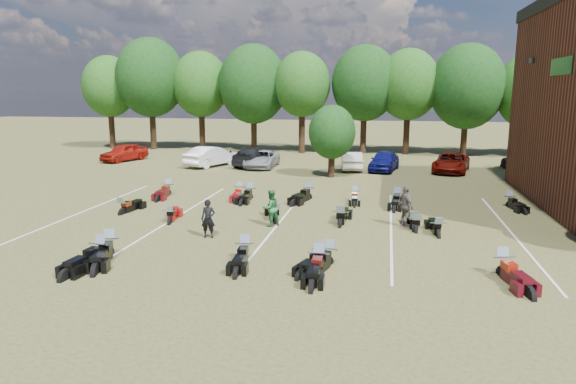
% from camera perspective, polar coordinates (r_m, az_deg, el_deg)
% --- Properties ---
extents(ground, '(160.00, 160.00, 0.00)m').
position_cam_1_polar(ground, '(20.27, 5.73, -5.83)').
color(ground, brown).
rests_on(ground, ground).
extents(car_0, '(3.05, 4.66, 1.48)m').
position_cam_1_polar(car_0, '(45.35, -17.74, 4.23)').
color(car_0, maroon).
rests_on(car_0, ground).
extents(car_1, '(3.31, 5.03, 1.57)m').
position_cam_1_polar(car_1, '(40.74, -8.53, 3.95)').
color(car_1, white).
rests_on(car_1, ground).
extents(car_2, '(2.24, 4.71, 1.30)m').
position_cam_1_polar(car_2, '(39.72, -2.96, 3.68)').
color(car_2, gray).
rests_on(car_2, ground).
extents(car_3, '(2.91, 5.42, 1.49)m').
position_cam_1_polar(car_3, '(40.61, -3.78, 3.98)').
color(car_3, black).
rests_on(car_3, ground).
extents(car_4, '(2.52, 4.60, 1.48)m').
position_cam_1_polar(car_4, '(38.73, 10.64, 3.44)').
color(car_4, '#0C0F56').
rests_on(car_4, ground).
extents(car_5, '(1.96, 4.31, 1.37)m').
position_cam_1_polar(car_5, '(38.79, 7.06, 3.48)').
color(car_5, '#A7A8A3').
rests_on(car_5, ground).
extents(car_6, '(3.32, 5.36, 1.38)m').
position_cam_1_polar(car_6, '(39.30, 17.67, 3.13)').
color(car_6, '#5E0C05').
rests_on(car_6, ground).
extents(car_7, '(3.88, 5.67, 1.52)m').
position_cam_1_polar(car_7, '(41.44, 25.35, 3.07)').
color(car_7, '#3E3E44').
rests_on(car_7, ground).
extents(person_black, '(0.62, 0.45, 1.58)m').
position_cam_1_polar(person_black, '(21.13, -8.86, -2.96)').
color(person_black, black).
rests_on(person_black, ground).
extents(person_green, '(1.01, 1.01, 1.65)m').
position_cam_1_polar(person_green, '(22.65, -1.93, -1.77)').
color(person_green, '#266634').
rests_on(person_green, ground).
extents(person_grey, '(0.92, 1.16, 1.84)m').
position_cam_1_polar(person_grey, '(23.11, 12.96, -1.55)').
color(person_grey, '#534C47').
rests_on(person_grey, ground).
extents(motorcycle_0, '(1.43, 2.63, 1.40)m').
position_cam_1_polar(motorcycle_0, '(19.86, -19.19, -6.80)').
color(motorcycle_0, black).
rests_on(motorcycle_0, ground).
extents(motorcycle_1, '(0.99, 2.49, 1.36)m').
position_cam_1_polar(motorcycle_1, '(19.37, -20.19, -7.34)').
color(motorcycle_1, black).
rests_on(motorcycle_1, ground).
extents(motorcycle_2, '(0.94, 2.33, 1.26)m').
position_cam_1_polar(motorcycle_2, '(18.47, -4.81, -7.56)').
color(motorcycle_2, black).
rests_on(motorcycle_2, ground).
extents(motorcycle_3, '(1.31, 2.41, 1.28)m').
position_cam_1_polar(motorcycle_3, '(17.90, 4.47, -8.18)').
color(motorcycle_3, black).
rests_on(motorcycle_3, ground).
extents(motorcycle_4, '(1.26, 2.13, 1.13)m').
position_cam_1_polar(motorcycle_4, '(17.94, 3.56, -8.12)').
color(motorcycle_4, black).
rests_on(motorcycle_4, ground).
extents(motorcycle_5, '(0.76, 2.34, 1.30)m').
position_cam_1_polar(motorcycle_5, '(17.36, 3.40, -8.80)').
color(motorcycle_5, black).
rests_on(motorcycle_5, ground).
extents(motorcycle_6, '(1.30, 2.51, 1.34)m').
position_cam_1_polar(motorcycle_6, '(18.27, 22.72, -8.65)').
color(motorcycle_6, '#3D0810').
rests_on(motorcycle_6, ground).
extents(motorcycle_7, '(1.12, 2.24, 1.20)m').
position_cam_1_polar(motorcycle_7, '(23.85, -12.98, -3.43)').
color(motorcycle_7, maroon).
rests_on(motorcycle_7, ground).
extents(motorcycle_8, '(0.96, 2.23, 1.20)m').
position_cam_1_polar(motorcycle_8, '(26.20, -17.88, -2.37)').
color(motorcycle_8, black).
rests_on(motorcycle_8, ground).
extents(motorcycle_9, '(1.48, 2.44, 1.30)m').
position_cam_1_polar(motorcycle_9, '(23.47, -1.42, -3.37)').
color(motorcycle_9, black).
rests_on(motorcycle_9, ground).
extents(motorcycle_10, '(0.86, 2.42, 1.33)m').
position_cam_1_polar(motorcycle_10, '(22.90, 5.84, -3.81)').
color(motorcycle_10, black).
rests_on(motorcycle_10, ground).
extents(motorcycle_11, '(0.71, 2.15, 1.19)m').
position_cam_1_polar(motorcycle_11, '(22.76, 13.75, -4.18)').
color(motorcycle_11, black).
rests_on(motorcycle_11, ground).
extents(motorcycle_12, '(0.90, 2.20, 1.20)m').
position_cam_1_polar(motorcycle_12, '(22.08, 16.30, -4.80)').
color(motorcycle_12, black).
rests_on(motorcycle_12, ground).
extents(motorcycle_13, '(0.75, 2.06, 1.13)m').
position_cam_1_polar(motorcycle_13, '(22.59, 13.99, -4.32)').
color(motorcycle_13, black).
rests_on(motorcycle_13, ground).
extents(motorcycle_14, '(0.93, 2.40, 1.31)m').
position_cam_1_polar(motorcycle_14, '(30.15, -13.16, -0.35)').
color(motorcycle_14, '#460A0E').
rests_on(motorcycle_14, ground).
extents(motorcycle_15, '(0.98, 2.25, 1.22)m').
position_cam_1_polar(motorcycle_15, '(28.96, -5.39, -0.57)').
color(motorcycle_15, maroon).
rests_on(motorcycle_15, ground).
extents(motorcycle_16, '(0.76, 2.26, 1.25)m').
position_cam_1_polar(motorcycle_16, '(28.43, -4.24, -0.78)').
color(motorcycle_16, black).
rests_on(motorcycle_16, ground).
extents(motorcycle_17, '(0.75, 2.04, 1.12)m').
position_cam_1_polar(motorcycle_17, '(28.11, 7.40, -0.98)').
color(motorcycle_17, black).
rests_on(motorcycle_17, ground).
extents(motorcycle_18, '(1.46, 2.59, 1.37)m').
position_cam_1_polar(motorcycle_18, '(28.22, 2.25, -0.84)').
color(motorcycle_18, black).
rests_on(motorcycle_18, ground).
extents(motorcycle_19, '(0.93, 2.33, 1.27)m').
position_cam_1_polar(motorcycle_19, '(27.55, 11.99, -1.40)').
color(motorcycle_19, black).
rests_on(motorcycle_19, ground).
extents(motorcycle_20, '(1.13, 2.16, 1.15)m').
position_cam_1_polar(motorcycle_20, '(28.78, 23.36, -1.55)').
color(motorcycle_20, black).
rests_on(motorcycle_20, ground).
extents(tree_line, '(56.00, 6.00, 9.79)m').
position_cam_1_polar(tree_line, '(48.37, 7.91, 11.70)').
color(tree_line, black).
rests_on(tree_line, ground).
extents(young_tree_midfield, '(3.20, 3.20, 4.70)m').
position_cam_1_polar(young_tree_midfield, '(35.11, 4.90, 6.65)').
color(young_tree_midfield, black).
rests_on(young_tree_midfield, ground).
extents(parking_lines, '(20.10, 14.00, 0.01)m').
position_cam_1_polar(parking_lines, '(23.55, -0.89, -3.31)').
color(parking_lines, silver).
rests_on(parking_lines, ground).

